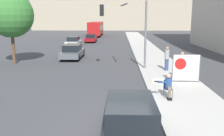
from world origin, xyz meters
TOP-DOWN VIEW (x-y plane):
  - ground_plane at (0.00, 0.00)m, footprint 160.00×160.00m
  - sidewalk_curb at (3.39, 15.00)m, footprint 3.47×90.00m
  - seated_protester at (2.47, 3.32)m, footprint 0.98×0.77m
  - jogger_on_sidewalk at (4.05, 7.10)m, footprint 0.34×0.34m
  - pedestrian_behind at (3.61, 9.85)m, footprint 0.34×0.34m
  - protest_banner at (4.12, 6.39)m, footprint 1.68×0.06m
  - traffic_light_pole at (0.72, 10.50)m, footprint 3.58×3.34m
  - parked_car_curbside at (0.42, -1.04)m, footprint 1.77×4.65m
  - car_on_road_nearest at (-4.60, 15.96)m, footprint 1.81×4.73m
  - car_on_road_midblock at (-6.44, 26.50)m, footprint 1.70×4.10m
  - car_on_road_distant at (-4.67, 33.00)m, footprint 1.72×4.58m
  - city_bus_on_road at (-5.12, 46.95)m, footprint 2.54×11.71m
  - street_tree_near_curb at (-9.29, 12.96)m, footprint 3.88×3.88m

SIDE VIEW (x-z plane):
  - ground_plane at x=0.00m, z-range 0.00..0.00m
  - sidewalk_curb at x=3.39m, z-range 0.00..0.15m
  - car_on_road_distant at x=-4.67m, z-range 0.01..1.37m
  - car_on_road_midblock at x=-6.44m, z-range 0.00..1.42m
  - car_on_road_nearest at x=-4.60m, z-range 0.00..1.45m
  - parked_car_curbside at x=0.42m, z-range -0.01..1.50m
  - seated_protester at x=2.47m, z-range 0.18..1.36m
  - protest_banner at x=4.12m, z-range 0.20..1.90m
  - jogger_on_sidewalk at x=4.05m, z-range 0.17..1.95m
  - pedestrian_behind at x=3.61m, z-range 0.17..1.97m
  - city_bus_on_road at x=-5.12m, z-range 0.24..3.32m
  - traffic_light_pole at x=0.72m, z-range 1.11..6.26m
  - street_tree_near_curb at x=-9.29m, z-range 1.15..7.36m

